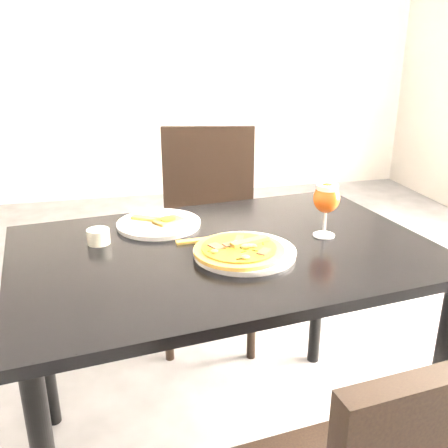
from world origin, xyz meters
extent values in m
plane|color=#4E4E51|center=(0.00, 0.00, 0.00)|extent=(6.00, 6.00, 0.00)
cube|color=beige|center=(0.00, 3.00, 1.40)|extent=(5.00, 0.04, 2.80)
cube|color=black|center=(0.08, -0.05, 0.73)|extent=(1.29, 0.94, 0.03)
cylinder|color=black|center=(0.66, -0.32, 0.36)|extent=(0.05, 0.05, 0.72)
cylinder|color=black|center=(-0.50, 0.22, 0.36)|extent=(0.05, 0.05, 0.72)
cylinder|color=black|center=(0.57, 0.36, 0.36)|extent=(0.05, 0.05, 0.72)
cube|color=black|center=(0.17, 0.65, 0.47)|extent=(0.52, 0.52, 0.04)
cylinder|color=black|center=(-0.04, 0.51, 0.23)|extent=(0.04, 0.04, 0.45)
cylinder|color=black|center=(0.31, 0.44, 0.23)|extent=(0.04, 0.04, 0.45)
cylinder|color=black|center=(0.03, 0.86, 0.23)|extent=(0.04, 0.04, 0.45)
cylinder|color=black|center=(0.38, 0.79, 0.23)|extent=(0.04, 0.04, 0.45)
cube|color=black|center=(0.21, 0.84, 0.73)|extent=(0.42, 0.11, 0.44)
cylinder|color=silver|center=(0.12, -0.11, 0.76)|extent=(0.30, 0.30, 0.02)
cylinder|color=#A27427|center=(0.10, -0.12, 0.77)|extent=(0.25, 0.25, 0.01)
cylinder|color=#A22E0D|center=(0.10, -0.12, 0.78)|extent=(0.21, 0.21, 0.01)
cube|color=#48331F|center=(0.13, -0.12, 0.78)|extent=(0.05, 0.03, 0.00)
cube|color=#48331F|center=(0.10, -0.08, 0.78)|extent=(0.03, 0.05, 0.00)
cube|color=#48331F|center=(0.04, -0.12, 0.78)|extent=(0.05, 0.03, 0.00)
cube|color=#48331F|center=(0.10, -0.15, 0.78)|extent=(0.03, 0.05, 0.00)
ellipsoid|color=gold|center=(0.12, -0.12, 0.79)|extent=(0.02, 0.02, 0.01)
ellipsoid|color=gold|center=(0.12, -0.06, 0.79)|extent=(0.02, 0.02, 0.01)
ellipsoid|color=gold|center=(0.09, -0.11, 0.79)|extent=(0.02, 0.02, 0.01)
ellipsoid|color=gold|center=(0.04, -0.11, 0.79)|extent=(0.02, 0.02, 0.01)
ellipsoid|color=gold|center=(0.09, -0.13, 0.79)|extent=(0.02, 0.02, 0.01)
ellipsoid|color=gold|center=(0.09, -0.19, 0.79)|extent=(0.02, 0.02, 0.01)
ellipsoid|color=gold|center=(0.11, -0.14, 0.79)|extent=(0.02, 0.02, 0.01)
ellipsoid|color=gold|center=(0.16, -0.14, 0.79)|extent=(0.02, 0.02, 0.01)
cube|color=#14460C|center=(0.11, -0.11, 0.78)|extent=(0.01, 0.02, 0.00)
cube|color=#14460C|center=(0.10, -0.08, 0.78)|extent=(0.00, 0.02, 0.00)
cube|color=#14460C|center=(0.07, -0.07, 0.78)|extent=(0.01, 0.02, 0.00)
cube|color=#14460C|center=(0.08, -0.11, 0.78)|extent=(0.02, 0.01, 0.00)
cube|color=#14460C|center=(0.05, -0.12, 0.78)|extent=(0.02, 0.01, 0.00)
cube|color=#14460C|center=(0.09, -0.13, 0.78)|extent=(0.02, 0.01, 0.00)
cube|color=#14460C|center=(0.07, -0.15, 0.78)|extent=(0.01, 0.01, 0.00)
cube|color=#14460C|center=(0.08, -0.19, 0.78)|extent=(0.01, 0.02, 0.00)
cube|color=#14460C|center=(0.11, -0.15, 0.78)|extent=(0.00, 0.02, 0.00)
cube|color=#14460C|center=(0.13, -0.17, 0.78)|extent=(0.01, 0.02, 0.00)
cube|color=#14460C|center=(0.11, -0.13, 0.78)|extent=(0.02, 0.01, 0.00)
cube|color=#14460C|center=(0.14, -0.13, 0.78)|extent=(0.02, 0.01, 0.00)
cube|color=#14460C|center=(0.17, -0.10, 0.78)|extent=(0.02, 0.01, 0.00)
cube|color=#14460C|center=(0.12, -0.11, 0.78)|extent=(0.01, 0.01, 0.00)
cube|color=#A27427|center=(0.14, -0.11, 0.79)|extent=(0.12, 0.06, 0.01)
cylinder|color=silver|center=(-0.09, 0.17, 0.76)|extent=(0.27, 0.27, 0.01)
cube|color=#A27427|center=(-0.12, 0.20, 0.77)|extent=(0.11, 0.08, 0.01)
cube|color=#A27427|center=(-0.06, 0.16, 0.77)|extent=(0.10, 0.09, 0.01)
cylinder|color=#A22E0D|center=(-0.06, 0.16, 0.78)|extent=(0.05, 0.05, 0.00)
cube|color=#A27427|center=(0.00, 0.01, 0.75)|extent=(0.10, 0.03, 0.01)
cylinder|color=beige|center=(-0.27, 0.07, 0.77)|extent=(0.07, 0.07, 0.04)
cylinder|color=gold|center=(-0.27, 0.07, 0.79)|extent=(0.06, 0.06, 0.01)
cylinder|color=silver|center=(0.40, -0.03, 0.75)|extent=(0.07, 0.07, 0.00)
cylinder|color=silver|center=(0.40, -0.03, 0.79)|extent=(0.01, 0.01, 0.07)
ellipsoid|color=#91370E|center=(0.40, -0.03, 0.87)|extent=(0.08, 0.08, 0.09)
cylinder|color=white|center=(0.40, -0.03, 0.91)|extent=(0.06, 0.06, 0.02)
camera|label=1|loc=(-0.22, -1.35, 1.32)|focal=40.00mm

